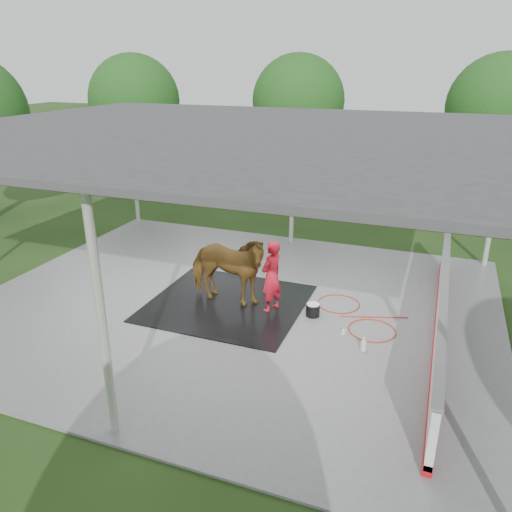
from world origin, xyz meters
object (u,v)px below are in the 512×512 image
(horse, at_px, (226,269))
(wash_bucket, at_px, (313,310))
(dasher_board, at_px, (441,315))
(handler, at_px, (271,276))

(horse, xyz_separation_m, wash_bucket, (2.05, 0.12, -0.75))
(dasher_board, height_order, handler, handler)
(handler, xyz_separation_m, wash_bucket, (0.97, 0.07, -0.69))
(dasher_board, height_order, horse, horse)
(horse, distance_m, handler, 1.08)
(wash_bucket, bearing_deg, dasher_board, -0.65)
(dasher_board, distance_m, horse, 4.74)
(wash_bucket, bearing_deg, handler, -176.14)
(dasher_board, relative_size, wash_bucket, 25.39)
(horse, height_order, wash_bucket, horse)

